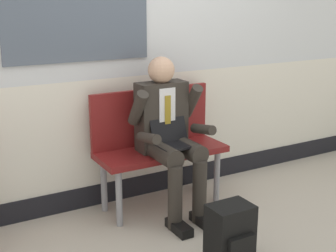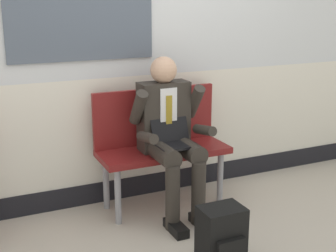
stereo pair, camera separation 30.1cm
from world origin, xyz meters
name	(u,v)px [view 1 (the left image)]	position (x,y,z in m)	size (l,w,h in m)	color
ground_plane	(163,219)	(0.00, 0.00, 0.00)	(18.00, 18.00, 0.00)	#B2A899
station_wall	(128,39)	(-0.01, 0.57, 1.36)	(5.96, 0.17, 2.74)	silver
bench_with_person	(157,139)	(0.11, 0.29, 0.56)	(1.06, 0.42, 0.97)	maroon
person_seated	(169,133)	(0.11, 0.09, 0.67)	(0.57, 0.70, 1.25)	#2D2823
backpack	(231,235)	(0.07, -0.77, 0.20)	(0.28, 0.25, 0.41)	black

